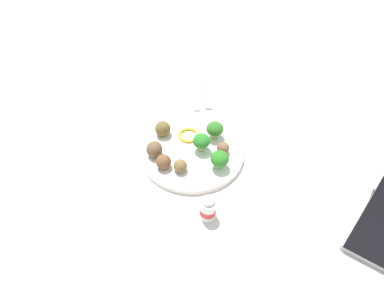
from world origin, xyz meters
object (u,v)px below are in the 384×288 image
object	(u,v)px
meatball_center	(163,129)
meatball_front_left	(154,149)
fork	(208,98)
yogurt_bottle	(208,209)
knife	(197,97)
meatball_back_right	(163,162)
broccoli_floret_near_rim	(215,129)
meatball_mid_right	(223,148)
plate	(192,151)
pepper_ring_mid_left	(188,135)
broccoli_floret_center	(202,140)
napkin	(203,97)
meatball_back_left	(180,166)
broccoli_floret_front_right	(220,159)

from	to	relation	value
meatball_center	meatball_front_left	world-z (taller)	same
fork	yogurt_bottle	size ratio (longest dim) A/B	1.83
knife	meatball_back_right	bearing A→B (deg)	-11.60
broccoli_floret_near_rim	meatball_center	distance (m)	0.14
meatball_mid_right	meatball_center	bearing A→B (deg)	-108.42
plate	broccoli_floret_near_rim	xyz separation A→B (m)	(-0.05, 0.06, 0.04)
meatball_mid_right	pepper_ring_mid_left	xyz separation A→B (m)	(-0.05, -0.10, -0.01)
meatball_center	broccoli_floret_center	bearing A→B (deg)	66.67
pepper_ring_mid_left	fork	distance (m)	0.19
meatball_back_right	meatball_front_left	xyz separation A→B (m)	(-0.04, -0.03, 0.00)
broccoli_floret_near_rim	napkin	bearing A→B (deg)	-167.47
meatball_back_right	fork	distance (m)	0.32
plate	meatball_back_left	world-z (taller)	meatball_back_left
meatball_front_left	napkin	size ratio (longest dim) A/B	0.25
broccoli_floret_near_rim	broccoli_floret_front_right	bearing A→B (deg)	8.19
pepper_ring_mid_left	napkin	distance (m)	0.20
broccoli_floret_front_right	meatball_mid_right	xyz separation A→B (m)	(-0.05, 0.01, -0.01)
broccoli_floret_center	pepper_ring_mid_left	xyz separation A→B (m)	(-0.05, -0.04, -0.03)
plate	broccoli_floret_front_right	world-z (taller)	broccoli_floret_front_right
broccoli_floret_front_right	meatball_back_right	xyz separation A→B (m)	(0.01, -0.14, -0.01)
broccoli_floret_front_right	knife	size ratio (longest dim) A/B	0.35
meatball_back_left	meatball_center	world-z (taller)	meatball_center
knife	yogurt_bottle	size ratio (longest dim) A/B	2.20
plate	napkin	world-z (taller)	plate
broccoli_floret_front_right	meatball_back_right	size ratio (longest dim) A/B	1.30
broccoli_floret_center	meatball_mid_right	size ratio (longest dim) A/B	1.55
meatball_back_left	plate	bearing A→B (deg)	163.07
meatball_back_left	broccoli_floret_front_right	bearing A→B (deg)	101.33
meatball_back_right	pepper_ring_mid_left	xyz separation A→B (m)	(-0.12, 0.05, -0.02)
broccoli_floret_center	fork	bearing A→B (deg)	178.00
meatball_mid_right	napkin	xyz separation A→B (m)	(-0.25, -0.07, -0.03)
meatball_front_left	knife	size ratio (longest dim) A/B	0.30
meatball_back_right	meatball_mid_right	world-z (taller)	meatball_back_right
knife	yogurt_bottle	distance (m)	0.44
plate	fork	world-z (taller)	plate
pepper_ring_mid_left	meatball_back_left	bearing A→B (deg)	-4.20
meatball_front_left	knife	xyz separation A→B (m)	(-0.27, 0.09, -0.03)
napkin	yogurt_bottle	size ratio (longest dim) A/B	2.58
pepper_ring_mid_left	meatball_front_left	bearing A→B (deg)	-46.45
broccoli_floret_near_rim	meatball_back_right	distance (m)	0.17
broccoli_floret_near_rim	knife	xyz separation A→B (m)	(-0.19, -0.06, -0.04)
plate	yogurt_bottle	size ratio (longest dim) A/B	4.25
meatball_back_left	meatball_back_right	size ratio (longest dim) A/B	0.88
meatball_back_right	yogurt_bottle	distance (m)	0.17
meatball_back_left	yogurt_bottle	size ratio (longest dim) A/B	0.52
broccoli_floret_near_rim	meatball_front_left	bearing A→B (deg)	-62.66
plate	broccoli_floret_front_right	xyz separation A→B (m)	(0.06, 0.07, 0.04)
yogurt_bottle	knife	bearing A→B (deg)	-172.78
broccoli_floret_near_rim	napkin	size ratio (longest dim) A/B	0.30
broccoli_floret_near_rim	meatball_back_left	distance (m)	0.15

